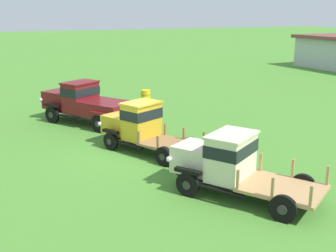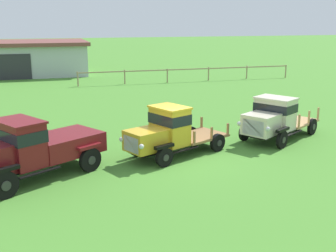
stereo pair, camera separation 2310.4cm
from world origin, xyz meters
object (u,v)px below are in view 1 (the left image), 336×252
Objects in this scene: vintage_truck_foreground_near at (85,102)px; vintage_truck_second_in_line at (139,126)px; vintage_truck_midrow_center at (227,162)px; oil_drum_beside_row at (146,97)px.

vintage_truck_foreground_near is 1.10× the size of vintage_truck_second_in_line.
vintage_truck_midrow_center is 5.49× the size of oil_drum_beside_row.
vintage_truck_foreground_near reaches higher than oil_drum_beside_row.
oil_drum_beside_row is (-8.41, 3.71, -0.60)m from vintage_truck_second_in_line.
vintage_truck_midrow_center is at bearing 9.98° from vintage_truck_foreground_near.
vintage_truck_second_in_line is (5.37, 0.98, -0.06)m from vintage_truck_foreground_near.
vintage_truck_second_in_line is 0.99× the size of vintage_truck_midrow_center.
oil_drum_beside_row is at bearing 156.19° from vintage_truck_second_in_line.
vintage_truck_foreground_near is 5.63m from oil_drum_beside_row.
oil_drum_beside_row is (-3.04, 4.69, -0.66)m from vintage_truck_foreground_near.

